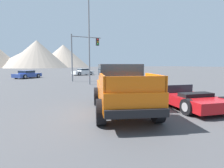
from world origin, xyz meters
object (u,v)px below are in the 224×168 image
object	(u,v)px
traffic_light_main	(84,49)
street_lamp_post	(89,29)
parked_car_dark	(130,73)
orange_pickup_truck	(121,85)
red_convertible_car	(185,98)
parked_car_white	(83,72)
parked_car_blue	(27,74)

from	to	relation	value
traffic_light_main	street_lamp_post	distance (m)	4.47
parked_car_dark	street_lamp_post	world-z (taller)	street_lamp_post
orange_pickup_truck	parked_car_dark	world-z (taller)	orange_pickup_truck
red_convertible_car	street_lamp_post	world-z (taller)	street_lamp_post
orange_pickup_truck	parked_car_white	size ratio (longest dim) A/B	1.23
parked_car_blue	traffic_light_main	bearing A→B (deg)	-4.86
parked_car_white	traffic_light_main	xyz separation A→B (m)	(-3.10, -11.86, 3.26)
street_lamp_post	red_convertible_car	bearing A→B (deg)	-82.87
red_convertible_car	orange_pickup_truck	bearing A→B (deg)	176.61
red_convertible_car	traffic_light_main	bearing A→B (deg)	102.74
orange_pickup_truck	traffic_light_main	world-z (taller)	traffic_light_main
red_convertible_car	traffic_light_main	distance (m)	15.40
red_convertible_car	parked_car_dark	xyz separation A→B (m)	(8.67, 19.77, 0.21)
orange_pickup_truck	parked_car_white	xyz separation A→B (m)	(5.42, 26.11, -0.50)
parked_car_white	parked_car_dark	world-z (taller)	parked_car_white
parked_car_blue	street_lamp_post	world-z (taller)	street_lamp_post
red_convertible_car	parked_car_dark	size ratio (longest dim) A/B	0.92
parked_car_blue	traffic_light_main	size ratio (longest dim) A/B	0.73
traffic_light_main	street_lamp_post	size ratio (longest dim) A/B	0.61
orange_pickup_truck	parked_car_dark	bearing A→B (deg)	75.82
parked_car_white	traffic_light_main	bearing A→B (deg)	149.41
red_convertible_car	parked_car_white	size ratio (longest dim) A/B	1.01
orange_pickup_truck	street_lamp_post	distance (m)	11.08
red_convertible_car	parked_car_white	bearing A→B (deg)	94.83
parked_car_white	parked_car_dark	size ratio (longest dim) A/B	0.91
parked_car_dark	traffic_light_main	distance (m)	11.09
parked_car_dark	street_lamp_post	xyz separation A→B (m)	(-10.03, -8.97, 4.79)
orange_pickup_truck	red_convertible_car	bearing A→B (deg)	4.35
orange_pickup_truck	street_lamp_post	bearing A→B (deg)	97.73
red_convertible_car	parked_car_blue	bearing A→B (deg)	117.44
red_convertible_car	street_lamp_post	distance (m)	11.98
parked_car_white	traffic_light_main	world-z (taller)	traffic_light_main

